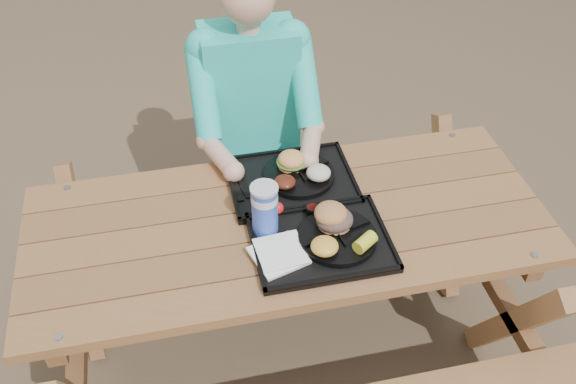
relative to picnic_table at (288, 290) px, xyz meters
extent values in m
plane|color=#999999|center=(0.00, 0.00, -0.38)|extent=(60.00, 60.00, 0.00)
cube|color=black|center=(0.08, -0.14, 0.39)|extent=(0.45, 0.35, 0.02)
cube|color=black|center=(0.05, 0.18, 0.39)|extent=(0.45, 0.35, 0.02)
cylinder|color=black|center=(0.14, -0.14, 0.41)|extent=(0.26, 0.26, 0.02)
cylinder|color=black|center=(0.08, 0.19, 0.41)|extent=(0.26, 0.26, 0.02)
cube|color=white|center=(-0.07, -0.18, 0.40)|extent=(0.20, 0.20, 0.02)
cylinder|color=#183FB8|center=(-0.09, -0.05, 0.48)|extent=(0.09, 0.09, 0.18)
cylinder|color=black|center=(0.09, 0.00, 0.41)|extent=(0.05, 0.05, 0.03)
cylinder|color=yellow|center=(0.15, 0.00, 0.41)|extent=(0.04, 0.04, 0.03)
ellipsoid|color=yellow|center=(0.07, -0.20, 0.44)|extent=(0.09, 0.09, 0.04)
cube|color=black|center=(-0.13, 0.20, 0.40)|extent=(0.06, 0.16, 0.01)
ellipsoid|color=#541F10|center=(0.02, 0.14, 0.43)|extent=(0.08, 0.08, 0.04)
ellipsoid|color=beige|center=(0.15, 0.15, 0.44)|extent=(0.09, 0.09, 0.05)
camera|label=1|loc=(-0.34, -1.55, 1.91)|focal=40.00mm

